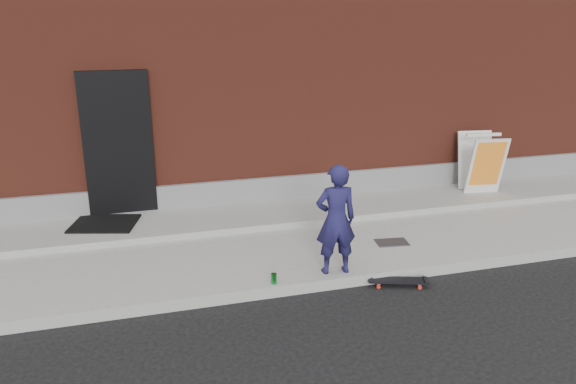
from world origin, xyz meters
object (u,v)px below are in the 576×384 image
object	(u,v)px
child	(336,220)
skateboard	(398,281)
soda_can	(274,279)
pizza_sign	(481,163)

from	to	relation	value
child	skateboard	world-z (taller)	child
soda_can	child	bearing A→B (deg)	7.24
child	pizza_sign	distance (m)	4.22
soda_can	skateboard	bearing A→B (deg)	-7.63
skateboard	soda_can	size ratio (longest dim) A/B	5.80
child	pizza_sign	bearing A→B (deg)	-144.94
child	soda_can	distance (m)	1.07
skateboard	soda_can	xyz separation A→B (m)	(-1.60, 0.21, 0.15)
skateboard	pizza_sign	distance (m)	3.87
pizza_sign	soda_can	world-z (taller)	pizza_sign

